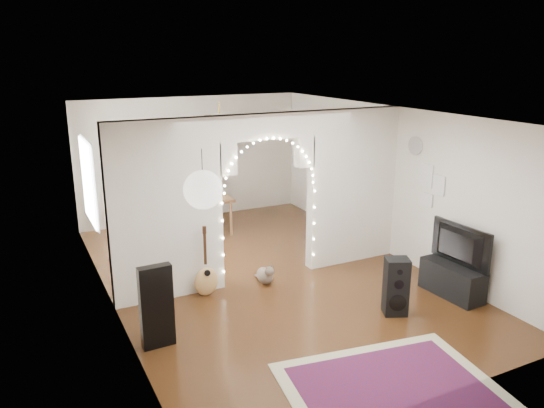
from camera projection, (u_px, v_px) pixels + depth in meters
name	position (u px, v px, depth m)	size (l,w,h in m)	color
floor	(267.00, 276.00, 8.85)	(7.50, 7.50, 0.00)	black
ceiling	(267.00, 113.00, 8.12)	(5.00, 7.50, 0.02)	white
wall_back	(192.00, 158.00, 11.71)	(5.00, 0.02, 2.70)	silver
wall_front	(433.00, 286.00, 5.26)	(5.00, 0.02, 2.70)	silver
wall_left	(107.00, 219.00, 7.40)	(0.02, 7.50, 2.70)	silver
wall_right	(391.00, 182.00, 9.57)	(0.02, 7.50, 2.70)	silver
divider_wall	(267.00, 193.00, 8.46)	(5.00, 0.20, 2.70)	silver
fairy_lights	(270.00, 188.00, 8.32)	(1.64, 0.04, 1.60)	#FFEABF
window	(88.00, 182.00, 8.92)	(0.04, 1.20, 1.40)	white
wall_clock	(416.00, 146.00, 8.84)	(0.31, 0.31, 0.03)	white
picture_frames	(430.00, 186.00, 8.66)	(0.02, 0.50, 0.70)	white
paper_lantern	(203.00, 190.00, 5.35)	(0.40, 0.40, 0.40)	white
ceiling_fan	(220.00, 119.00, 9.92)	(1.10, 1.10, 0.30)	#A88038
area_rug	(391.00, 388.00, 5.87)	(2.33, 1.75, 0.02)	maroon
guitar_case	(157.00, 307.00, 6.59)	(0.42, 0.14, 1.09)	black
acoustic_guitar	(206.00, 270.00, 8.02)	(0.40, 0.27, 0.95)	tan
tabby_cat	(265.00, 275.00, 8.51)	(0.26, 0.56, 0.37)	brown
floor_speaker	(396.00, 287.00, 7.46)	(0.41, 0.39, 0.83)	black
media_console	(452.00, 280.00, 8.08)	(0.40, 1.00, 0.50)	black
tv	(456.00, 246.00, 7.93)	(1.07, 0.14, 0.62)	black
bookcase	(168.00, 187.00, 11.35)	(1.62, 0.41, 1.66)	beige
dining_table	(201.00, 202.00, 10.75)	(1.25, 0.88, 0.76)	brown
flower_vase	(201.00, 194.00, 10.71)	(0.18, 0.18, 0.19)	white
dining_chair_left	(163.00, 238.00, 9.98)	(0.48, 0.49, 0.45)	#4D3F26
dining_chair_right	(195.00, 222.00, 10.96)	(0.47, 0.48, 0.44)	#4D3F26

